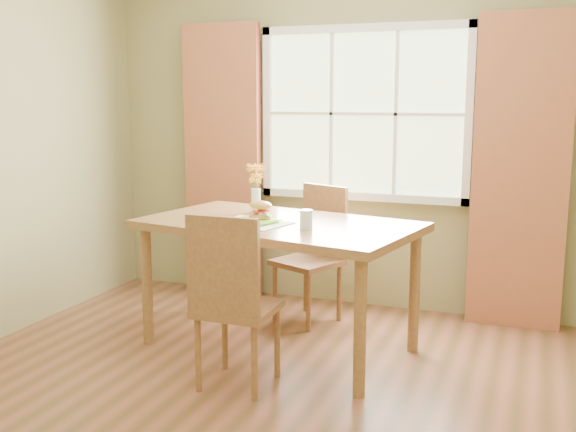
{
  "coord_description": "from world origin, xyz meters",
  "views": [
    {
      "loc": [
        1.29,
        -3.15,
        1.63
      ],
      "look_at": [
        -0.18,
        0.74,
        0.89
      ],
      "focal_mm": 42.0,
      "sensor_mm": 36.0,
      "label": 1
    }
  ],
  "objects_px": {
    "dining_table": "(279,235)",
    "chair_near": "(231,295)",
    "chair_far": "(315,247)",
    "flower_vase": "(256,183)",
    "croissant_sandwich": "(260,211)",
    "water_glass": "(306,220)"
  },
  "relations": [
    {
      "from": "chair_far",
      "to": "water_glass",
      "type": "distance_m",
      "value": 0.91
    },
    {
      "from": "water_glass",
      "to": "flower_vase",
      "type": "bearing_deg",
      "value": 139.83
    },
    {
      "from": "chair_near",
      "to": "water_glass",
      "type": "height_order",
      "value": "chair_near"
    },
    {
      "from": "croissant_sandwich",
      "to": "flower_vase",
      "type": "xyz_separation_m",
      "value": [
        -0.18,
        0.35,
        0.12
      ]
    },
    {
      "from": "water_glass",
      "to": "chair_far",
      "type": "bearing_deg",
      "value": 104.67
    },
    {
      "from": "dining_table",
      "to": "flower_vase",
      "type": "xyz_separation_m",
      "value": [
        -0.27,
        0.27,
        0.29
      ]
    },
    {
      "from": "water_glass",
      "to": "flower_vase",
      "type": "height_order",
      "value": "flower_vase"
    },
    {
      "from": "croissant_sandwich",
      "to": "chair_far",
      "type": "bearing_deg",
      "value": 93.13
    },
    {
      "from": "chair_far",
      "to": "croissant_sandwich",
      "type": "bearing_deg",
      "value": -75.97
    },
    {
      "from": "dining_table",
      "to": "chair_near",
      "type": "xyz_separation_m",
      "value": [
        0.0,
        -0.71,
        -0.2
      ]
    },
    {
      "from": "croissant_sandwich",
      "to": "water_glass",
      "type": "xyz_separation_m",
      "value": [
        0.34,
        -0.09,
        -0.02
      ]
    },
    {
      "from": "chair_far",
      "to": "flower_vase",
      "type": "height_order",
      "value": "flower_vase"
    },
    {
      "from": "dining_table",
      "to": "water_glass",
      "type": "xyz_separation_m",
      "value": [
        0.25,
        -0.17,
        0.14
      ]
    },
    {
      "from": "chair_far",
      "to": "croissant_sandwich",
      "type": "relative_size",
      "value": 5.39
    },
    {
      "from": "flower_vase",
      "to": "croissant_sandwich",
      "type": "bearing_deg",
      "value": -62.45
    },
    {
      "from": "dining_table",
      "to": "chair_far",
      "type": "relative_size",
      "value": 1.9
    },
    {
      "from": "dining_table",
      "to": "chair_near",
      "type": "relative_size",
      "value": 1.86
    },
    {
      "from": "dining_table",
      "to": "flower_vase",
      "type": "relative_size",
      "value": 5.59
    },
    {
      "from": "croissant_sandwich",
      "to": "water_glass",
      "type": "height_order",
      "value": "croissant_sandwich"
    },
    {
      "from": "chair_far",
      "to": "flower_vase",
      "type": "distance_m",
      "value": 0.7
    },
    {
      "from": "dining_table",
      "to": "chair_near",
      "type": "bearing_deg",
      "value": -79.0
    },
    {
      "from": "flower_vase",
      "to": "chair_near",
      "type": "bearing_deg",
      "value": -74.36
    }
  ]
}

